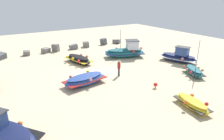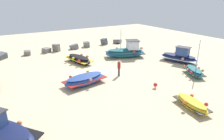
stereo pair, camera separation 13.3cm
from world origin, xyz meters
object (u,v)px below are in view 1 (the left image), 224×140
Objects in this scene: fishing_boat_7 at (179,57)px; mooring_buoy_1 at (141,48)px; mooring_buoy_0 at (155,85)px; fishing_boat_2 at (85,80)px; person_walking at (119,67)px; fishing_boat_5 at (79,59)px; fishing_boat_1 at (126,51)px; fishing_boat_4 at (0,134)px; fishing_boat_3 at (194,71)px; fishing_boat_6 at (192,103)px.

mooring_buoy_1 is (-0.39, 6.86, -0.33)m from fishing_boat_7.
fishing_boat_7 is at bearing 28.03° from mooring_buoy_0.
person_walking is at bearing -7.37° from fishing_boat_2.
mooring_buoy_1 is at bearing -99.40° from fishing_boat_5.
mooring_buoy_0 is 13.28m from mooring_buoy_1.
fishing_boat_1 reaches higher than fishing_boat_2.
mooring_buoy_1 is (12.45, 6.94, -0.14)m from fishing_boat_2.
mooring_buoy_1 reaches higher than mooring_buoy_0.
fishing_boat_4 is 20.87m from fishing_boat_7.
mooring_buoy_0 is at bearing 121.59° from fishing_boat_3.
fishing_boat_2 reaches higher than mooring_buoy_1.
fishing_boat_5 is at bearing -158.82° from fishing_boat_6.
mooring_buoy_1 is at bearing 163.32° from fishing_boat_6.
fishing_boat_6 is at bearing -91.75° from mooring_buoy_0.
person_walking is 4.38m from mooring_buoy_0.
fishing_boat_3 is 10.89m from mooring_buoy_1.
fishing_boat_4 is 12.49m from mooring_buoy_0.
person_walking reaches higher than mooring_buoy_1.
fishing_boat_4 is 9.74× the size of mooring_buoy_0.
fishing_boat_3 is 2.28× the size of person_walking.
fishing_boat_3 reaches higher than fishing_boat_6.
fishing_boat_2 is 2.58× the size of person_walking.
fishing_boat_1 is 6.99m from person_walking.
fishing_boat_6 is at bearing -141.58° from fishing_boat_4.
fishing_boat_2 is 0.89× the size of fishing_boat_7.
fishing_boat_1 is 1.74× the size of fishing_boat_6.
fishing_boat_1 is 10.03m from mooring_buoy_0.
fishing_boat_7 is at bearing -132.82° from fishing_boat_5.
mooring_buoy_0 is (-3.45, -9.41, -0.45)m from fishing_boat_1.
fishing_boat_6 is at bearing -67.36° from fishing_boat_2.
fishing_boat_7 is (12.84, 0.08, 0.19)m from fishing_boat_2.
mooring_buoy_0 is at bearing -82.78° from fishing_boat_7.
fishing_boat_7 is (7.93, 8.12, 0.30)m from fishing_boat_6.
fishing_boat_4 reaches higher than fishing_boat_5.
person_walking reaches higher than fishing_boat_5.
fishing_boat_6 is (-5.74, -4.24, -0.07)m from fishing_boat_3.
fishing_boat_5 is at bearing -77.46° from fishing_boat_4.
fishing_boat_1 is 1.13× the size of fishing_boat_4.
mooring_buoy_0 is (12.46, 0.83, -0.28)m from fishing_boat_4.
person_walking reaches higher than fishing_boat_6.
fishing_boat_3 reaches higher than fishing_boat_7.
mooring_buoy_0 is at bearing -171.71° from fishing_boat_6.
fishing_boat_3 is 4.46m from fishing_boat_7.
person_walking is (3.86, 0.10, 0.49)m from fishing_boat_2.
fishing_boat_5 is 1.36× the size of fishing_boat_6.
fishing_boat_4 is at bearing 127.33° from fishing_boat_5.
fishing_boat_5 is 10.40m from mooring_buoy_1.
fishing_boat_2 is 9.43m from fishing_boat_6.
fishing_boat_5 is (-8.58, 10.17, 0.02)m from fishing_boat_3.
fishing_boat_3 is at bearing -152.40° from fishing_boat_5.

